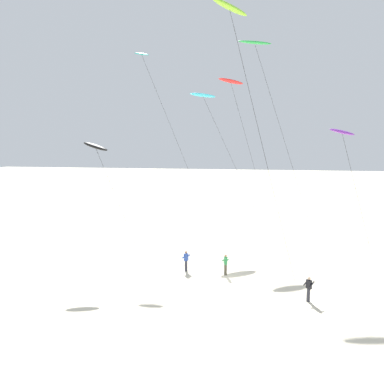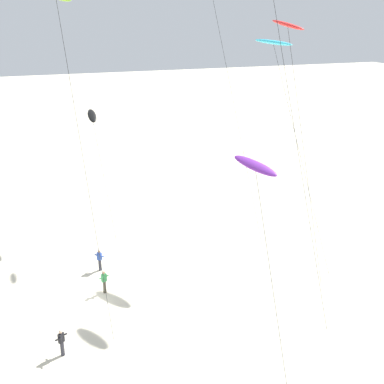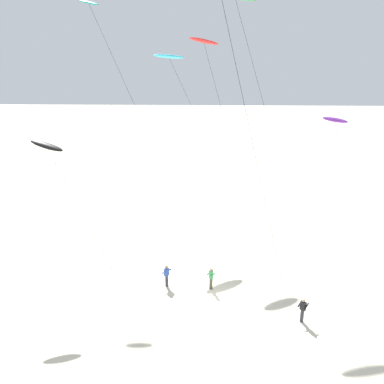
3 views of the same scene
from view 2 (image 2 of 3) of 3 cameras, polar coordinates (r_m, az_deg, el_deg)
name	(u,v)px [view 2 (image 2 of 3)]	position (r m, az deg, el deg)	size (l,w,h in m)	color
ground_plane	(87,299)	(34.18, -12.23, -12.19)	(260.00, 260.00, 0.00)	beige
kite_cyan	(274,44)	(38.14, 9.62, 16.86)	(9.09, 2.78, 16.40)	#33BFE0
kite_purple	(256,168)	(23.30, 7.50, 2.87)	(4.72, 1.70, 11.74)	purple
kite_red	(288,27)	(34.82, 11.26, 18.52)	(6.60, 1.91, 17.84)	red
kite_black	(92,117)	(41.80, -11.69, 8.70)	(4.81, 1.16, 10.59)	black
kite_flyer_nearest	(100,260)	(36.96, -10.84, -7.83)	(0.73, 0.73, 1.67)	#33333D
kite_flyer_middle	(62,342)	(29.17, -15.11, -16.70)	(0.73, 0.73, 1.67)	#33333D
kite_flyer_furthest	(104,281)	(34.15, -10.31, -10.31)	(0.65, 0.67, 1.67)	#4C4738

